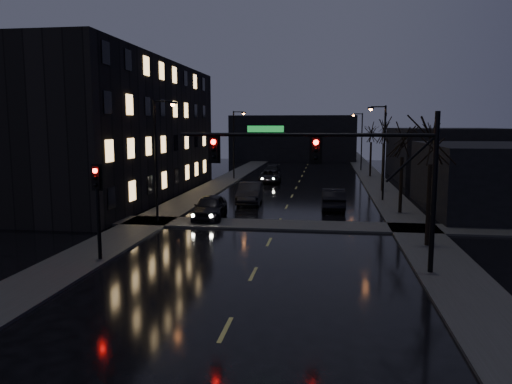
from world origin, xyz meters
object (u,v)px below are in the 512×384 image
(oncoming_car_a, at_px, (210,207))
(oncoming_car_d, at_px, (271,171))
(oncoming_car_c, at_px, (270,176))
(lead_car, at_px, (333,199))
(oncoming_car_b, at_px, (250,193))

(oncoming_car_a, xyz_separation_m, oncoming_car_d, (1.09, 28.14, -0.11))
(oncoming_car_a, distance_m, oncoming_car_d, 28.16)
(oncoming_car_c, bearing_deg, lead_car, -71.10)
(oncoming_car_b, relative_size, lead_car, 1.07)
(oncoming_car_c, xyz_separation_m, oncoming_car_d, (-0.54, 6.05, 0.01))
(lead_car, bearing_deg, oncoming_car_a, 31.03)
(oncoming_car_b, bearing_deg, oncoming_car_a, -105.60)
(oncoming_car_a, height_order, oncoming_car_c, oncoming_car_a)
(oncoming_car_d, bearing_deg, oncoming_car_b, -88.68)
(oncoming_car_b, height_order, oncoming_car_d, oncoming_car_b)
(oncoming_car_a, distance_m, oncoming_car_c, 22.15)
(oncoming_car_a, xyz_separation_m, lead_car, (8.38, 5.38, -0.02))
(oncoming_car_b, bearing_deg, lead_car, -18.30)
(oncoming_car_c, bearing_deg, oncoming_car_b, -93.01)
(lead_car, bearing_deg, oncoming_car_b, -17.21)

